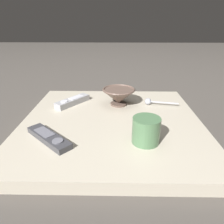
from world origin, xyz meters
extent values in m
plane|color=#47423D|center=(0.00, 0.00, 0.00)|extent=(6.00, 6.00, 0.00)
cube|color=#B7AD99|center=(0.00, 0.00, 0.02)|extent=(0.65, 0.65, 0.04)
cylinder|color=brown|center=(0.15, -0.03, 0.04)|extent=(0.07, 0.07, 0.01)
cone|color=brown|center=(0.15, -0.03, 0.08)|extent=(0.14, 0.14, 0.06)
torus|color=brown|center=(0.15, -0.03, 0.11)|extent=(0.14, 0.14, 0.01)
cylinder|color=#4C724C|center=(-0.15, -0.11, 0.08)|extent=(0.08, 0.08, 0.08)
torus|color=#4C724C|center=(-0.10, -0.10, 0.08)|extent=(0.05, 0.01, 0.05)
cylinder|color=#A3A5B2|center=(0.14, -0.22, 0.05)|extent=(0.03, 0.12, 0.01)
sphere|color=#A3A5B2|center=(0.15, -0.16, 0.05)|extent=(0.03, 0.03, 0.03)
cube|color=#9E9EA3|center=(0.15, 0.17, 0.05)|extent=(0.16, 0.14, 0.03)
cylinder|color=silver|center=(0.11, 0.20, 0.07)|extent=(0.03, 0.03, 0.00)
cube|color=silver|center=(0.17, 0.16, 0.07)|extent=(0.07, 0.07, 0.00)
cube|color=#38383D|center=(-0.15, 0.19, 0.05)|extent=(0.16, 0.17, 0.02)
cylinder|color=slate|center=(-0.18, 0.15, 0.06)|extent=(0.03, 0.03, 0.00)
cube|color=slate|center=(-0.13, 0.21, 0.06)|extent=(0.08, 0.08, 0.00)
camera|label=1|loc=(-0.69, -0.01, 0.39)|focal=33.45mm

